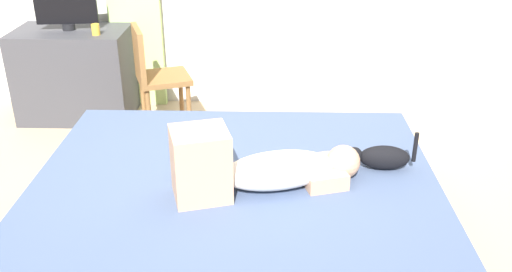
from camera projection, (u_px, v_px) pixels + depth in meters
name	position (u px, v px, depth m)	size (l,w,h in m)	color
ground_plane	(223.00, 264.00, 2.96)	(16.00, 16.00, 0.00)	tan
bed	(236.00, 220.00, 2.91)	(2.10, 1.82, 0.48)	#38383D
person_lying	(259.00, 167.00, 2.69)	(0.94, 0.48, 0.34)	silver
cat	(381.00, 157.00, 2.88)	(0.36, 0.12, 0.21)	black
desk	(76.00, 74.00, 4.61)	(0.90, 0.56, 0.74)	#38383D
tv_monitor	(66.00, 7.00, 4.37)	(0.48, 0.10, 0.35)	black
cup	(96.00, 29.00, 4.29)	(0.06, 0.06, 0.09)	gold
chair_by_desk	(154.00, 73.00, 4.21)	(0.49, 0.49, 0.86)	brown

